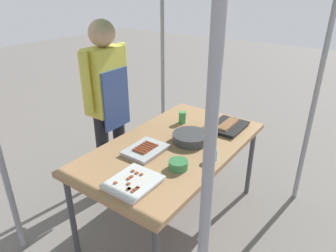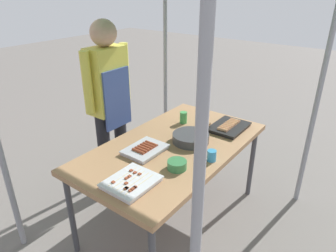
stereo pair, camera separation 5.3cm
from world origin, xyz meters
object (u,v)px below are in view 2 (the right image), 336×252
Objects in this scene: tray_meat_skewers at (131,182)px; drink_cup_near_edge at (183,118)px; tray_pork_links at (229,127)px; condiment_bowl at (177,165)px; stall_table at (173,151)px; tray_grilled_sausages at (145,149)px; cooking_wok at (191,137)px; vendor_woman at (109,97)px; drink_cup_by_wok at (212,156)px.

tray_meat_skewers is 3.09× the size of drink_cup_near_edge.
tray_pork_links is 2.68× the size of condiment_bowl.
tray_grilled_sausages is at bearing 153.80° from stall_table.
tray_grilled_sausages is 0.81m from tray_pork_links.
stall_table is 4.42× the size of tray_pork_links.
vendor_woman is at bearing 96.18° from cooking_wok.
condiment_bowl is 1.03m from vendor_woman.
condiment_bowl reaches higher than tray_grilled_sausages.
tray_grilled_sausages is 0.19× the size of vendor_woman.
stall_table is 3.52× the size of cooking_wok.
tray_pork_links is at bearing -6.21° from tray_meat_skewers.
condiment_bowl is (-0.05, -0.33, 0.01)m from tray_grilled_sausages.
condiment_bowl is at bearing 149.80° from drink_cup_by_wok.
tray_grilled_sausages is 2.33× the size of condiment_bowl.
tray_pork_links is 4.45× the size of drink_cup_by_wok.
tray_grilled_sausages is 0.87× the size of tray_pork_links.
cooking_wok reaches higher than condiment_bowl.
vendor_woman is (-0.35, 0.57, 0.18)m from drink_cup_near_edge.
condiment_bowl is (-0.79, -0.00, 0.01)m from tray_pork_links.
drink_cup_by_wok is at bearing -93.93° from stall_table.
tray_meat_skewers is 0.90× the size of tray_pork_links.
drink_cup_near_edge is at bearing 31.03° from condiment_bowl.
tray_grilled_sausages reaches higher than tray_meat_skewers.
drink_cup_by_wok reaches higher than cooking_wok.
tray_meat_skewers is 0.35m from condiment_bowl.
drink_cup_by_wok is at bearing 86.65° from vendor_woman.
vendor_woman is (0.06, 1.10, 0.19)m from drink_cup_by_wok.
vendor_woman is (-0.49, 0.96, 0.21)m from tray_pork_links.
condiment_bowl reaches higher than tray_meat_skewers.
stall_table is at bearing 86.07° from drink_cup_by_wok.
drink_cup_near_edge is 0.06× the size of vendor_woman.
condiment_bowl is at bearing -148.97° from drink_cup_near_edge.
tray_meat_skewers is at bearing -164.66° from drink_cup_near_edge.
stall_table is 0.37m from drink_cup_by_wok.
cooking_wok is at bearing 161.23° from tray_pork_links.
drink_cup_by_wok is (-0.42, -0.53, -0.01)m from drink_cup_near_edge.
drink_cup_near_edge is at bearing 15.34° from tray_meat_skewers.
tray_pork_links is 0.41m from drink_cup_near_edge.
tray_grilled_sausages is at bearing 82.08° from condiment_bowl.
stall_table is at bearing 157.56° from tray_pork_links.
cooking_wok reaches higher than stall_table.
drink_cup_near_edge is 1.29× the size of drink_cup_by_wok.
condiment_bowl reaches higher than tray_pork_links.
condiment_bowl is at bearing -21.16° from tray_meat_skewers.
cooking_wok is 0.85m from vendor_woman.
drink_cup_near_edge reaches higher than cooking_wok.
stall_table is 4.93× the size of tray_meat_skewers.
drink_cup_by_wok reaches higher than tray_meat_skewers.
stall_table is 5.08× the size of tray_grilled_sausages.
cooking_wok is 5.58× the size of drink_cup_by_wok.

